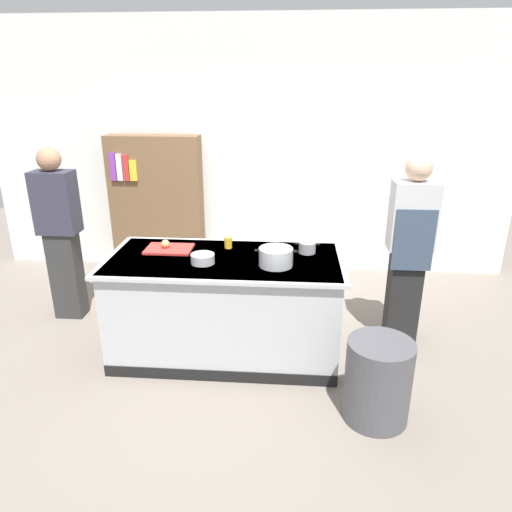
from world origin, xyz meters
name	(u,v)px	position (x,y,z in m)	size (l,w,h in m)	color
ground_plane	(227,351)	(0.00, 0.00, 0.00)	(10.00, 10.00, 0.00)	slate
back_wall	(248,150)	(0.00, 2.10, 1.50)	(6.40, 0.12, 3.00)	white
counter_island	(226,305)	(0.00, 0.00, 0.47)	(1.98, 0.98, 0.90)	#B7BABF
cutting_board	(169,249)	(-0.51, 0.16, 0.91)	(0.40, 0.28, 0.02)	red
onion	(165,244)	(-0.54, 0.16, 0.96)	(0.07, 0.07, 0.07)	tan
stock_pot	(276,257)	(0.43, -0.13, 0.97)	(0.34, 0.27, 0.15)	#B7BABF
sauce_pan	(307,247)	(0.69, 0.18, 0.95)	(0.21, 0.15, 0.10)	#99999E
mixing_bowl	(203,259)	(-0.16, -0.13, 0.94)	(0.19, 0.19, 0.08)	#B7BABF
juice_cup	(228,243)	(0.00, 0.25, 0.95)	(0.07, 0.07, 0.10)	yellow
trash_bin	(378,381)	(1.19, -0.78, 0.31)	(0.47, 0.47, 0.61)	#4C4C51
person_chef	(409,248)	(1.59, 0.34, 0.91)	(0.38, 0.25, 1.72)	black
person_guest	(60,231)	(-1.70, 0.57, 0.91)	(0.38, 0.24, 1.72)	#313131
bookshelf	(157,207)	(-1.08, 1.80, 0.85)	(1.10, 0.31, 1.70)	brown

